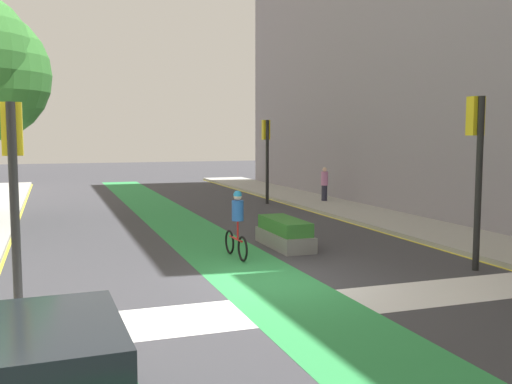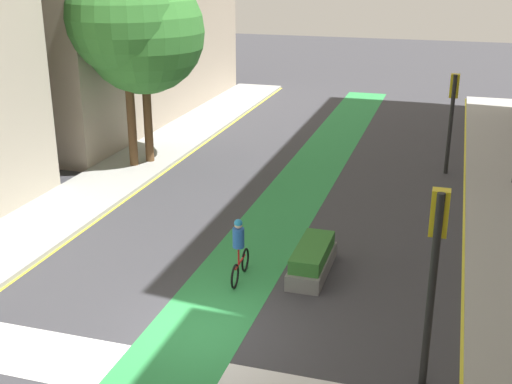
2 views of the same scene
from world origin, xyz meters
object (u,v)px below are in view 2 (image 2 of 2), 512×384
Objects in this scene: median_planter at (312,260)px; street_tree_far at (125,18)px; street_tree_near at (143,32)px; traffic_signal_far_right at (453,104)px; cyclist_in_lane at (239,248)px; traffic_signal_near_right at (435,252)px.

street_tree_far is at bearing 141.55° from median_planter.
street_tree_far reaches higher than street_tree_near.
traffic_signal_far_right is at bearing 11.61° from street_tree_near.
traffic_signal_far_right reaches higher than cyclist_in_lane.
median_planter is at bearing 128.09° from traffic_signal_near_right.
cyclist_in_lane is 0.23× the size of street_tree_near.
traffic_signal_far_right is 2.19× the size of cyclist_in_lane.
street_tree_near is 1.01m from street_tree_far.
street_tree_far is at bearing -165.64° from traffic_signal_far_right.
traffic_signal_near_right is at bearing -42.66° from street_tree_far.
traffic_signal_far_right is 13.45m from street_tree_far.
street_tree_near is 3.02× the size of median_planter.
street_tree_far is 13.16m from median_planter.
median_planter is at bearing 29.78° from cyclist_in_lane.
cyclist_in_lane is at bearing -114.02° from traffic_signal_far_right.
traffic_signal_near_right is 14.84m from traffic_signal_far_right.
median_planter is (-3.33, 4.25, -2.60)m from traffic_signal_near_right.
traffic_signal_near_right is at bearing -90.13° from traffic_signal_far_right.
cyclist_in_lane is 0.71× the size of median_planter.
traffic_signal_near_right is at bearing -45.29° from street_tree_near.
median_planter is at bearing -38.45° from street_tree_far.
traffic_signal_near_right is at bearing -51.91° from median_planter.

